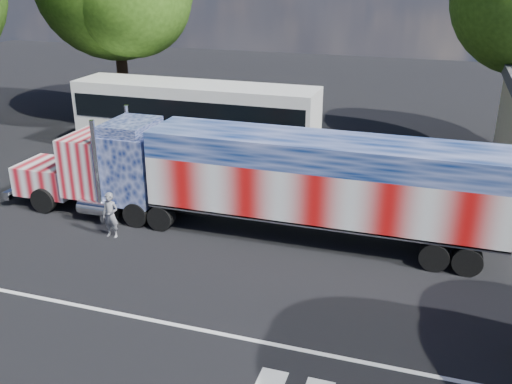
% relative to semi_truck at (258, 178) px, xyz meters
% --- Properties ---
extents(ground, '(100.00, 100.00, 0.00)m').
position_rel_semi_truck_xyz_m(ground, '(0.16, -3.70, -2.18)').
color(ground, black).
extents(lane_markings, '(30.00, 2.67, 0.01)m').
position_rel_semi_truck_xyz_m(lane_markings, '(1.87, -7.47, -2.18)').
color(lane_markings, silver).
rests_on(lane_markings, ground).
extents(semi_truck, '(19.88, 3.14, 4.24)m').
position_rel_semi_truck_xyz_m(semi_truck, '(0.00, 0.00, 0.00)').
color(semi_truck, black).
rests_on(semi_truck, ground).
extents(coach_bus, '(13.18, 3.07, 3.84)m').
position_rel_semi_truck_xyz_m(coach_bus, '(-6.11, 8.17, -0.19)').
color(coach_bus, white).
rests_on(coach_bus, ground).
extents(woman, '(0.66, 0.44, 1.78)m').
position_rel_semi_truck_xyz_m(woman, '(-5.10, -2.20, -1.29)').
color(woman, slate).
rests_on(woman, ground).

